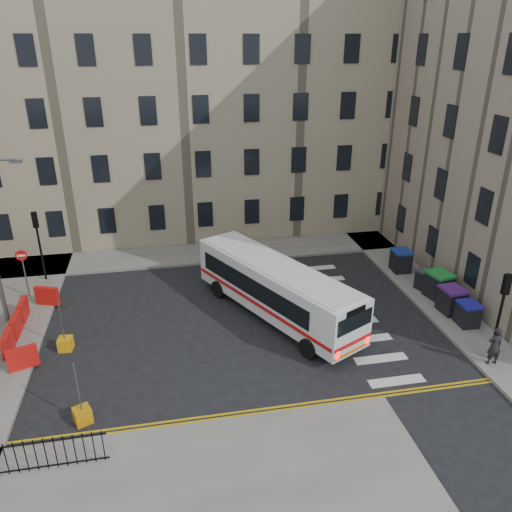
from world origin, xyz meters
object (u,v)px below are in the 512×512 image
object	(u,v)px
wheelie_bin_b	(451,300)
wheelie_bin_e	(401,260)
bollard_yellow	(66,344)
bollard_chevron	(83,415)
bus	(276,287)
pedestrian	(495,346)
wheelie_bin_a	(468,314)
wheelie_bin_d	(426,280)
wheelie_bin_c	(439,285)

from	to	relation	value
wheelie_bin_b	wheelie_bin_e	size ratio (longest dim) A/B	1.03
bollard_yellow	bollard_chevron	distance (m)	5.19
wheelie_bin_b	bus	bearing A→B (deg)	165.41
wheelie_bin_e	pedestrian	world-z (taller)	pedestrian
pedestrian	wheelie_bin_b	bearing A→B (deg)	-96.35
bus	wheelie_bin_e	world-z (taller)	bus
wheelie_bin_a	pedestrian	xyz separation A→B (m)	(-0.75, -3.10, 0.30)
wheelie_bin_a	wheelie_bin_d	world-z (taller)	wheelie_bin_a
wheelie_bin_c	bollard_chevron	distance (m)	18.75
bollard_chevron	wheelie_bin_b	bearing A→B (deg)	14.58
wheelie_bin_a	wheelie_bin_d	size ratio (longest dim) A/B	0.91
bollard_yellow	wheelie_bin_b	bearing A→B (deg)	-1.38
wheelie_bin_b	wheelie_bin_c	bearing A→B (deg)	78.84
wheelie_bin_b	pedestrian	distance (m)	4.43
wheelie_bin_d	pedestrian	world-z (taller)	pedestrian
wheelie_bin_e	pedestrian	size ratio (longest dim) A/B	0.73
wheelie_bin_d	bollard_yellow	xyz separation A→B (m)	(-18.87, -2.10, -0.42)
wheelie_bin_c	wheelie_bin_d	distance (m)	1.02
wheelie_bin_a	wheelie_bin_b	xyz separation A→B (m)	(-0.12, 1.28, 0.09)
pedestrian	wheelie_bin_d	bearing A→B (deg)	-93.35
bus	wheelie_bin_a	size ratio (longest dim) A/B	8.77
wheelie_bin_d	wheelie_bin_a	bearing A→B (deg)	-112.22
wheelie_bin_d	bollard_yellow	size ratio (longest dim) A/B	2.16
wheelie_bin_a	wheelie_bin_d	distance (m)	3.83
bus	wheelie_bin_d	size ratio (longest dim) A/B	7.95
bus	wheelie_bin_e	distance (m)	9.26
wheelie_bin_a	wheelie_bin_c	bearing A→B (deg)	89.49
wheelie_bin_e	pedestrian	bearing A→B (deg)	-89.28
bollard_yellow	bus	bearing A→B (deg)	6.30
wheelie_bin_e	pedestrian	xyz separation A→B (m)	(-0.33, -9.46, 0.23)
bus	bollard_chevron	size ratio (longest dim) A/B	17.15
wheelie_bin_c	wheelie_bin_e	distance (m)	3.56
wheelie_bin_a	wheelie_bin_b	world-z (taller)	wheelie_bin_b
wheelie_bin_b	bollard_yellow	size ratio (longest dim) A/B	2.24
wheelie_bin_e	bollard_chevron	xyz separation A→B (m)	(-17.24, -9.64, -0.51)
bus	wheelie_bin_d	distance (m)	8.93
wheelie_bin_d	bollard_yellow	distance (m)	18.99
wheelie_bin_d	wheelie_bin_e	world-z (taller)	wheelie_bin_e
wheelie_bin_c	wheelie_bin_a	bearing A→B (deg)	-103.64
wheelie_bin_e	wheelie_bin_d	bearing A→B (deg)	-80.49
wheelie_bin_d	bollard_chevron	xyz separation A→B (m)	(-17.54, -7.11, -0.42)
wheelie_bin_a	wheelie_bin_e	size ratio (longest dim) A/B	0.90
wheelie_bin_c	wheelie_bin_d	world-z (taller)	wheelie_bin_c
wheelie_bin_a	wheelie_bin_e	distance (m)	6.37
wheelie_bin_e	wheelie_bin_a	bearing A→B (deg)	-83.50
wheelie_bin_b	bollard_yellow	world-z (taller)	wheelie_bin_b
bus	bollard_yellow	bearing A→B (deg)	159.51
wheelie_bin_b	bollard_chevron	xyz separation A→B (m)	(-17.54, -4.56, -0.53)
bus	wheelie_bin_b	size ratio (longest dim) A/B	7.65
bus	wheelie_bin_a	xyz separation A→B (m)	(8.95, -2.84, -0.89)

